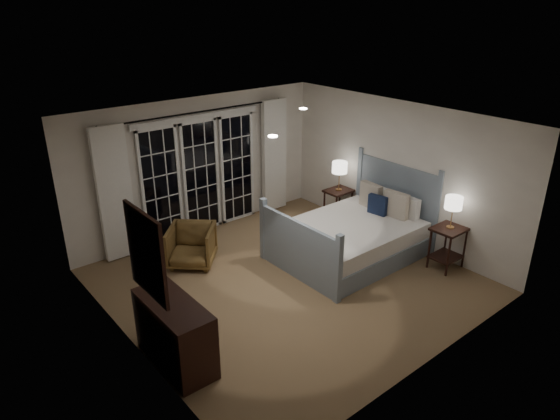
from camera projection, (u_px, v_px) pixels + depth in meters
floor at (288, 281)px, 7.76m from camera, size 5.00×5.00×0.00m
ceiling at (289, 123)px, 6.77m from camera, size 5.00×5.00×0.00m
wall_left at (125, 260)px, 5.80m from camera, size 0.02×5.00×2.50m
wall_right at (397, 172)px, 8.73m from camera, size 0.02×5.00×2.50m
wall_back at (199, 166)px, 9.04m from camera, size 5.00×0.02×2.50m
wall_front at (435, 275)px, 5.49m from camera, size 5.00×0.02×2.50m
french_doors at (201, 175)px, 9.07m from camera, size 2.50×0.04×2.20m
curtain_rod at (198, 112)px, 8.58m from camera, size 3.50×0.03×0.03m
curtain_left at (115, 194)px, 8.03m from camera, size 0.55×0.10×2.25m
curtain_right at (274, 156)px, 9.96m from camera, size 0.55×0.10×2.25m
downlight_a at (303, 109)px, 7.67m from camera, size 0.12×0.12×0.01m
downlight_b at (273, 136)px, 6.14m from camera, size 0.12×0.12×0.01m
bed at (352, 236)px, 8.43m from camera, size 2.39×1.72×1.40m
nightstand_left at (448, 241)px, 7.98m from camera, size 0.55×0.44×0.71m
nightstand_right at (338, 201)px, 9.67m from camera, size 0.51×0.41×0.66m
lamp_left at (454, 203)px, 7.73m from camera, size 0.27×0.27×0.53m
lamp_right at (340, 168)px, 9.41m from camera, size 0.29×0.29×0.56m
armchair at (192, 246)px, 8.13m from camera, size 1.02×1.03×0.67m
dresser at (175, 333)px, 5.89m from camera, size 0.50×1.17×0.83m
mirror at (146, 254)px, 5.30m from camera, size 0.05×0.85×1.00m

